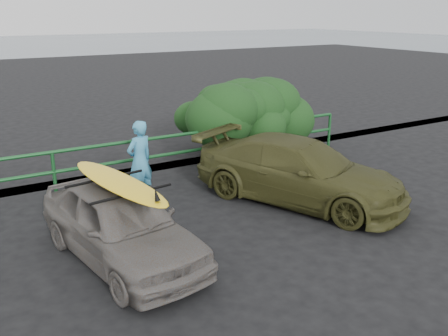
# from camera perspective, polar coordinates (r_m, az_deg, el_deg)

# --- Properties ---
(ground) EXTENTS (80.00, 80.00, 0.00)m
(ground) POSITION_cam_1_polar(r_m,az_deg,el_deg) (7.67, -2.17, -13.23)
(ground) COLOR black
(guardrail) EXTENTS (14.00, 0.08, 1.04)m
(guardrail) POSITION_cam_1_polar(r_m,az_deg,el_deg) (11.74, -14.11, 0.18)
(guardrail) COLOR #164F22
(guardrail) RESTS_ON ground
(shrub_right) EXTENTS (3.20, 2.40, 2.00)m
(shrub_right) POSITION_cam_1_polar(r_m,az_deg,el_deg) (14.23, 4.72, 5.67)
(shrub_right) COLOR #183C15
(shrub_right) RESTS_ON ground
(sedan) EXTENTS (1.99, 3.88, 1.26)m
(sedan) POSITION_cam_1_polar(r_m,az_deg,el_deg) (8.28, -11.72, -6.27)
(sedan) COLOR #625C58
(sedan) RESTS_ON ground
(olive_vehicle) EXTENTS (3.57, 4.97, 1.34)m
(olive_vehicle) POSITION_cam_1_polar(r_m,az_deg,el_deg) (10.70, 8.59, -0.35)
(olive_vehicle) COLOR #3C3C1A
(olive_vehicle) RESTS_ON ground
(man) EXTENTS (0.73, 0.59, 1.73)m
(man) POSITION_cam_1_polar(r_m,az_deg,el_deg) (10.79, -9.60, 0.86)
(man) COLOR #3F96BE
(man) RESTS_ON ground
(roof_rack) EXTENTS (1.48, 1.13, 0.05)m
(roof_rack) POSITION_cam_1_polar(r_m,az_deg,el_deg) (8.04, -12.01, -2.00)
(roof_rack) COLOR black
(roof_rack) RESTS_ON sedan
(surfboard) EXTENTS (0.97, 2.87, 0.08)m
(surfboard) POSITION_cam_1_polar(r_m,az_deg,el_deg) (8.02, -12.03, -1.56)
(surfboard) COLOR yellow
(surfboard) RESTS_ON roof_rack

